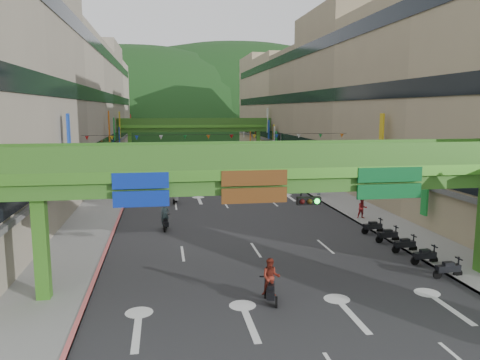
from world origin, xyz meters
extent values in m
plane|color=black|center=(0.00, 0.00, 0.00)|extent=(320.00, 320.00, 0.00)
cube|color=#28282B|center=(0.00, 50.00, 0.01)|extent=(18.00, 140.00, 0.02)
cube|color=gray|center=(-11.00, 50.00, 0.07)|extent=(4.00, 140.00, 0.15)
cube|color=gray|center=(11.00, 50.00, 0.07)|extent=(4.00, 140.00, 0.15)
cube|color=#CC5959|center=(-9.10, 50.00, 0.09)|extent=(0.20, 140.00, 0.18)
cube|color=gray|center=(9.10, 50.00, 0.09)|extent=(0.20, 140.00, 0.18)
cube|color=#9E937F|center=(-19.00, 50.00, 9.50)|extent=(12.00, 95.00, 19.00)
cube|color=black|center=(-12.95, 50.00, 4.20)|extent=(0.08, 90.25, 1.40)
cube|color=black|center=(-12.95, 50.00, 10.20)|extent=(0.08, 90.25, 1.40)
cube|color=black|center=(-12.95, 50.00, 16.20)|extent=(0.08, 90.25, 1.40)
cube|color=gray|center=(19.00, 50.00, 9.50)|extent=(12.00, 95.00, 19.00)
cube|color=black|center=(12.95, 50.00, 4.20)|extent=(0.08, 90.25, 1.40)
cube|color=black|center=(12.95, 50.00, 10.20)|extent=(0.08, 90.25, 1.40)
cube|color=black|center=(12.95, 50.00, 16.20)|extent=(0.08, 90.25, 1.40)
cube|color=#4C9E2D|center=(0.00, 6.00, 5.75)|extent=(28.00, 2.20, 0.50)
cube|color=#387223|center=(0.00, 6.00, 5.15)|extent=(28.00, 1.76, 0.70)
cube|color=#4C9E2D|center=(-11.00, 6.00, 2.40)|extent=(0.60, 0.60, 4.80)
cube|color=#387223|center=(0.00, 4.96, 6.55)|extent=(28.00, 0.12, 1.10)
cube|color=#387223|center=(0.00, 7.04, 6.55)|extent=(28.00, 0.12, 1.10)
cube|color=navy|center=(-6.50, 4.92, 5.15)|extent=(2.40, 0.12, 1.50)
cube|color=#593314|center=(-1.50, 4.92, 5.15)|extent=(3.00, 0.12, 1.50)
cube|color=#0C5926|center=(5.00, 4.92, 5.15)|extent=(3.20, 0.12, 1.50)
cube|color=black|center=(1.00, 4.77, 4.50)|extent=(1.10, 0.28, 0.35)
cube|color=#4C9E2D|center=(0.00, 65.00, 5.75)|extent=(28.00, 2.20, 0.50)
cube|color=#387223|center=(0.00, 65.00, 5.15)|extent=(28.00, 1.76, 0.70)
cube|color=#4C9E2D|center=(-11.00, 65.00, 2.40)|extent=(0.60, 0.60, 4.80)
cube|color=#4C9E2D|center=(11.00, 65.00, 2.40)|extent=(0.60, 0.60, 4.80)
cube|color=#387223|center=(0.00, 63.96, 6.55)|extent=(28.00, 0.12, 1.10)
cube|color=#387223|center=(0.00, 66.04, 6.55)|extent=(28.00, 0.12, 1.10)
ellipsoid|color=#1C4419|center=(-15.00, 160.00, 0.00)|extent=(168.00, 140.00, 112.00)
ellipsoid|color=#1C4419|center=(25.00, 180.00, 0.00)|extent=(208.00, 176.00, 128.00)
cylinder|color=black|center=(0.00, 30.00, 6.20)|extent=(26.00, 0.03, 0.03)
cone|color=red|center=(-12.50, 30.00, 5.95)|extent=(0.36, 0.36, 0.40)
cone|color=gold|center=(-10.23, 30.00, 5.95)|extent=(0.36, 0.36, 0.40)
cone|color=#193FB2|center=(-7.95, 30.00, 5.95)|extent=(0.36, 0.36, 0.40)
cone|color=silver|center=(-5.68, 30.00, 5.95)|extent=(0.36, 0.36, 0.40)
cone|color=#198C33|center=(-3.41, 30.00, 5.95)|extent=(0.36, 0.36, 0.40)
cone|color=orange|center=(-1.14, 30.00, 5.95)|extent=(0.36, 0.36, 0.40)
cone|color=red|center=(1.14, 30.00, 5.95)|extent=(0.36, 0.36, 0.40)
cone|color=gold|center=(3.41, 30.00, 5.95)|extent=(0.36, 0.36, 0.40)
cone|color=#193FB2|center=(5.68, 30.00, 5.95)|extent=(0.36, 0.36, 0.40)
cone|color=silver|center=(7.95, 30.00, 5.95)|extent=(0.36, 0.36, 0.40)
cone|color=#198C33|center=(10.23, 30.00, 5.95)|extent=(0.36, 0.36, 0.40)
cone|color=orange|center=(12.50, 30.00, 5.95)|extent=(0.36, 0.36, 0.40)
cube|color=black|center=(-5.50, 17.80, 0.55)|extent=(0.51, 1.33, 0.35)
cube|color=black|center=(-5.50, 17.80, 0.80)|extent=(0.37, 0.58, 0.18)
cube|color=black|center=(-5.43, 18.34, 1.05)|extent=(0.55, 0.13, 0.06)
cylinder|color=black|center=(-5.43, 18.34, 0.25)|extent=(0.16, 0.51, 0.50)
cylinder|color=black|center=(-5.56, 17.25, 0.25)|extent=(0.16, 0.51, 0.50)
imported|color=#3B4E54|center=(-5.50, 17.80, 1.18)|extent=(0.65, 0.47, 1.66)
cube|color=black|center=(-0.89, 4.11, 0.55)|extent=(0.65, 1.35, 0.35)
cube|color=black|center=(-0.89, 4.11, 0.80)|extent=(0.42, 0.61, 0.18)
cube|color=black|center=(-1.02, 4.65, 1.05)|extent=(0.55, 0.19, 0.06)
cylinder|color=black|center=(-1.02, 4.65, 0.25)|extent=(0.22, 0.51, 0.50)
cylinder|color=black|center=(-0.76, 3.58, 0.25)|extent=(0.22, 0.51, 0.50)
imported|color=maroon|center=(-0.89, 4.11, 1.21)|extent=(0.97, 0.83, 1.72)
cube|color=gray|center=(-4.54, 27.48, 0.55)|extent=(0.59, 1.34, 0.35)
cube|color=gray|center=(-4.54, 27.48, 0.80)|extent=(0.40, 0.60, 0.18)
cube|color=gray|center=(-4.44, 28.02, 1.05)|extent=(0.55, 0.16, 0.06)
cylinder|color=black|center=(-4.44, 28.02, 0.25)|extent=(0.19, 0.51, 0.50)
cylinder|color=black|center=(-4.64, 26.94, 0.25)|extent=(0.19, 0.51, 0.50)
imported|color=#292C3C|center=(-4.54, 27.48, 1.16)|extent=(1.01, 0.57, 1.63)
cube|color=maroon|center=(-0.79, 46.67, 0.55)|extent=(0.46, 1.33, 0.35)
cube|color=maroon|center=(-0.79, 46.67, 0.80)|extent=(0.35, 0.57, 0.18)
cube|color=maroon|center=(-0.74, 47.21, 1.05)|extent=(0.55, 0.11, 0.06)
cylinder|color=black|center=(-0.74, 47.21, 0.25)|extent=(0.14, 0.51, 0.50)
cylinder|color=black|center=(-0.84, 46.12, 0.25)|extent=(0.14, 0.51, 0.50)
imported|color=#393940|center=(-0.79, 46.67, 1.24)|extent=(0.92, 0.64, 1.79)
cube|color=black|center=(8.80, 5.60, 0.55)|extent=(1.32, 0.42, 0.35)
cube|color=black|center=(8.80, 5.60, 0.80)|extent=(0.57, 0.33, 0.18)
cube|color=black|center=(9.35, 5.57, 1.05)|extent=(0.09, 0.55, 0.06)
cylinder|color=black|center=(9.35, 5.57, 0.25)|extent=(0.50, 0.13, 0.50)
cylinder|color=black|center=(8.25, 5.63, 0.25)|extent=(0.50, 0.13, 0.50)
cube|color=black|center=(8.80, 7.80, 0.55)|extent=(1.32, 0.42, 0.35)
cube|color=black|center=(8.80, 7.80, 0.80)|extent=(0.57, 0.33, 0.18)
cube|color=black|center=(9.35, 7.77, 1.05)|extent=(0.09, 0.55, 0.06)
cylinder|color=black|center=(9.35, 7.77, 0.25)|extent=(0.50, 0.13, 0.50)
cylinder|color=black|center=(8.25, 7.83, 0.25)|extent=(0.50, 0.13, 0.50)
cube|color=black|center=(8.80, 10.00, 0.55)|extent=(1.32, 0.42, 0.35)
cube|color=black|center=(8.80, 10.00, 0.80)|extent=(0.57, 0.33, 0.18)
cube|color=black|center=(9.35, 9.97, 1.05)|extent=(0.09, 0.55, 0.06)
cylinder|color=black|center=(9.35, 9.97, 0.25)|extent=(0.50, 0.13, 0.50)
cylinder|color=black|center=(8.25, 10.03, 0.25)|extent=(0.50, 0.13, 0.50)
cube|color=black|center=(8.80, 12.20, 0.55)|extent=(1.32, 0.42, 0.35)
cube|color=black|center=(8.80, 12.20, 0.80)|extent=(0.57, 0.33, 0.18)
cube|color=black|center=(9.35, 12.17, 1.05)|extent=(0.09, 0.55, 0.06)
cylinder|color=black|center=(9.35, 12.17, 0.25)|extent=(0.50, 0.13, 0.50)
cylinder|color=black|center=(8.25, 12.23, 0.25)|extent=(0.50, 0.13, 0.50)
cube|color=black|center=(8.80, 14.40, 0.55)|extent=(1.32, 0.42, 0.35)
cube|color=black|center=(8.80, 14.40, 0.80)|extent=(0.57, 0.33, 0.18)
cube|color=black|center=(9.35, 14.37, 1.05)|extent=(0.09, 0.55, 0.06)
cylinder|color=black|center=(9.35, 14.37, 0.25)|extent=(0.50, 0.13, 0.50)
cylinder|color=black|center=(8.25, 14.43, 0.25)|extent=(0.50, 0.13, 0.50)
imported|color=#94949B|center=(-2.02, 65.82, 0.65)|extent=(1.67, 4.04, 1.30)
imported|color=#F5F437|center=(-0.53, 74.34, 0.75)|extent=(1.89, 4.44, 1.49)
imported|color=#A32224|center=(9.80, 18.44, 0.80)|extent=(0.80, 0.64, 1.60)
imported|color=black|center=(12.20, 37.39, 0.89)|extent=(1.12, 0.85, 1.77)
imported|color=#2F4354|center=(9.80, 28.80, 0.80)|extent=(0.79, 0.55, 1.60)
camera|label=1|loc=(-5.51, -15.40, 8.65)|focal=35.00mm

